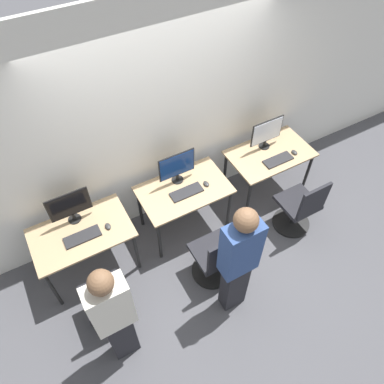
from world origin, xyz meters
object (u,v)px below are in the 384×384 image
object	(u,v)px
monitor_center	(177,167)
person_left	(114,315)
monitor_left	(70,206)
keyboard_left	(82,237)
office_chair_center	(215,259)
mouse_left	(108,226)
keyboard_right	(278,160)
office_chair_right	(299,209)
office_chair_left	(107,303)
monitor_right	(267,133)
mouse_right	(294,152)
keyboard_center	(187,192)
person_center	(239,260)
mouse_center	(206,184)

from	to	relation	value
monitor_center	person_left	bearing A→B (deg)	-135.69
monitor_left	person_left	xyz separation A→B (m)	(-0.02, -1.27, -0.10)
keyboard_left	office_chair_center	distance (m)	1.46
keyboard_left	monitor_center	xyz separation A→B (m)	(1.25, 0.23, 0.22)
mouse_left	keyboard_right	distance (m)	2.22
monitor_left	office_chair_right	bearing A→B (deg)	-20.03
office_chair_left	monitor_right	world-z (taller)	monitor_right
office_chair_center	mouse_right	xyz separation A→B (m)	(1.55, 0.65, 0.37)
keyboard_center	person_center	world-z (taller)	person_center
mouse_center	monitor_right	bearing A→B (deg)	11.82
monitor_center	monitor_right	world-z (taller)	same
monitor_center	office_chair_center	bearing A→B (deg)	-92.23
mouse_left	mouse_right	size ratio (longest dim) A/B	1.00
keyboard_right	office_chair_center	bearing A→B (deg)	-153.26
keyboard_left	keyboard_right	size ratio (longest dim) A/B	1.00
monitor_right	office_chair_right	xyz separation A→B (m)	(-0.01, -0.85, -0.58)
monitor_left	office_chair_center	size ratio (longest dim) A/B	0.50
monitor_left	mouse_right	bearing A→B (deg)	-7.20
keyboard_left	office_chair_left	bearing A→B (deg)	-92.72
person_left	person_center	size ratio (longest dim) A/B	0.95
keyboard_left	mouse_left	world-z (taller)	mouse_left
person_left	monitor_right	distance (m)	2.79
mouse_left	monitor_right	bearing A→B (deg)	5.63
person_left	office_chair_center	world-z (taller)	person_left
keyboard_right	office_chair_right	xyz separation A→B (m)	(-0.01, -0.55, -0.36)
office_chair_center	monitor_right	size ratio (longest dim) A/B	2.02
office_chair_center	mouse_center	bearing A→B (deg)	67.82
monitor_left	keyboard_right	distance (m)	2.53
monitor_left	keyboard_left	bearing A→B (deg)	-90.00
mouse_center	keyboard_center	bearing A→B (deg)	179.52
monitor_left	person_left	distance (m)	1.28
keyboard_left	monitor_center	world-z (taller)	monitor_center
person_center	office_chair_right	world-z (taller)	person_center
monitor_center	mouse_center	bearing A→B (deg)	-41.07
person_left	monitor_center	distance (m)	1.77
mouse_left	monitor_right	xyz separation A→B (m)	(2.21, 0.22, 0.21)
monitor_left	monitor_right	xyz separation A→B (m)	(2.49, -0.06, 0.00)
monitor_center	monitor_right	size ratio (longest dim) A/B	1.00
monitor_right	mouse_center	bearing A→B (deg)	-168.18
keyboard_center	office_chair_center	bearing A→B (deg)	-92.92
monitor_right	office_chair_right	world-z (taller)	monitor_right
person_left	office_chair_center	xyz separation A→B (m)	(1.23, 0.27, -0.48)
monitor_left	monitor_center	bearing A→B (deg)	-1.57
monitor_left	office_chair_center	xyz separation A→B (m)	(1.21, -1.00, -0.58)
office_chair_center	person_left	bearing A→B (deg)	-167.56
office_chair_left	person_center	world-z (taller)	person_center
person_center	mouse_right	distance (m)	1.86
keyboard_center	keyboard_right	bearing A→B (deg)	-4.22
mouse_right	monitor_left	bearing A→B (deg)	172.80
office_chair_left	person_left	world-z (taller)	person_left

